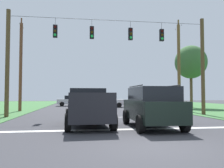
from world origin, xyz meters
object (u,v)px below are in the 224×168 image
at_px(suv_black, 152,106).
at_px(distant_car_crossing_white, 107,101).
at_px(utility_pole_near_left, 21,65).
at_px(overhead_signal_span, 111,59).
at_px(pickup_truck, 88,107).
at_px(tree_roadside_far_right, 191,62).
at_px(utility_pole_mid_right, 179,66).
at_px(distant_car_oncoming, 72,101).
at_px(distant_car_far_parked, 154,102).

bearing_deg(suv_black, distant_car_crossing_white, 89.61).
bearing_deg(utility_pole_near_left, overhead_signal_span, -37.69).
distance_m(pickup_truck, utility_pole_near_left, 13.75).
bearing_deg(utility_pole_near_left, tree_roadside_far_right, 10.35).
bearing_deg(utility_pole_mid_right, utility_pole_near_left, 177.80).
height_order(distant_car_crossing_white, utility_pole_near_left, utility_pole_near_left).
bearing_deg(utility_pole_near_left, distant_car_oncoming, 66.20).
xyz_separation_m(utility_pole_mid_right, tree_roadside_far_right, (3.47, 4.21, 1.04)).
height_order(suv_black, distant_car_far_parked, suv_black).
bearing_deg(utility_pole_near_left, suv_black, -54.28).
distance_m(suv_black, distant_car_crossing_white, 19.19).
bearing_deg(tree_roadside_far_right, distant_car_far_parked, -170.82).
distance_m(distant_car_crossing_white, distant_car_oncoming, 6.43).
height_order(overhead_signal_span, utility_pole_mid_right, utility_pole_mid_right).
relative_size(distant_car_far_parked, tree_roadside_far_right, 0.57).
height_order(suv_black, utility_pole_near_left, utility_pole_near_left).
bearing_deg(pickup_truck, utility_pole_mid_right, 48.03).
bearing_deg(distant_car_far_parked, utility_pole_near_left, -169.24).
xyz_separation_m(suv_black, utility_pole_near_left, (-9.28, 12.90, 3.45)).
relative_size(distant_car_crossing_white, utility_pole_near_left, 0.47).
distance_m(pickup_truck, suv_black, 3.31).
bearing_deg(suv_black, utility_pole_near_left, 125.72).
xyz_separation_m(overhead_signal_span, pickup_truck, (-1.97, -5.48, -3.43)).
relative_size(pickup_truck, tree_roadside_far_right, 0.70).
distance_m(suv_black, distant_car_far_parked, 16.54).
bearing_deg(distant_car_oncoming, utility_pole_near_left, -113.80).
xyz_separation_m(distant_car_oncoming, tree_roadside_far_right, (14.95, -7.07, 4.93)).
relative_size(suv_black, utility_pole_mid_right, 0.50).
height_order(pickup_truck, utility_pole_near_left, utility_pole_near_left).
relative_size(suv_black, distant_car_oncoming, 1.09).
relative_size(overhead_signal_span, tree_roadside_far_right, 1.97).
bearing_deg(distant_car_oncoming, distant_car_far_parked, -38.71).
distance_m(pickup_truck, distant_car_far_parked, 16.78).
relative_size(overhead_signal_span, distant_car_far_parked, 3.47).
relative_size(distant_car_crossing_white, tree_roadside_far_right, 0.56).
bearing_deg(utility_pole_mid_right, overhead_signal_span, -144.89).
xyz_separation_m(suv_black, distant_car_far_parked, (5.28, 15.67, -0.27)).
xyz_separation_m(utility_pole_near_left, tree_roadside_far_right, (19.66, 3.59, 1.20)).
bearing_deg(utility_pole_mid_right, suv_black, -119.38).
height_order(distant_car_far_parked, tree_roadside_far_right, tree_roadside_far_right).
bearing_deg(suv_black, overhead_signal_span, 99.79).
relative_size(utility_pole_mid_right, utility_pole_near_left, 1.04).
distance_m(utility_pole_mid_right, tree_roadside_far_right, 5.55).
height_order(distant_car_oncoming, utility_pole_mid_right, utility_pole_mid_right).
height_order(overhead_signal_span, tree_roadside_far_right, overhead_signal_span).
height_order(pickup_truck, utility_pole_mid_right, utility_pole_mid_right).
bearing_deg(distant_car_oncoming, utility_pole_mid_right, -44.49).
bearing_deg(tree_roadside_far_right, pickup_truck, -131.30).
bearing_deg(overhead_signal_span, tree_roadside_far_right, 40.60).
xyz_separation_m(distant_car_crossing_white, distant_car_far_parked, (5.15, -3.52, 0.00)).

